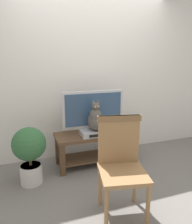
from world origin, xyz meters
TOP-DOWN VIEW (x-y plane):
  - ground_plane at (0.00, 0.00)m, footprint 12.00×12.00m
  - back_wall at (0.00, 0.96)m, footprint 7.00×0.12m
  - tv_stand at (-0.07, 0.49)m, footprint 1.16×0.47m
  - tv at (-0.07, 0.55)m, footprint 0.92×0.20m
  - media_box at (-0.10, 0.40)m, footprint 0.40×0.26m
  - cat at (-0.10, 0.39)m, footprint 0.21×0.34m
  - wooden_chair at (-0.16, -0.58)m, footprint 0.53×0.53m
  - book_stack at (0.35, 0.44)m, footprint 0.24×0.16m
  - potted_plant at (-1.01, 0.25)m, footprint 0.42×0.42m

SIDE VIEW (x-z plane):
  - ground_plane at x=0.00m, z-range 0.00..0.00m
  - tv_stand at x=-0.07m, z-range 0.09..0.58m
  - potted_plant at x=-1.01m, z-range 0.08..0.82m
  - book_stack at x=0.35m, z-range 0.49..0.56m
  - media_box at x=-0.10m, z-range 0.49..0.56m
  - wooden_chair at x=-0.16m, z-range 0.07..1.07m
  - cat at x=-0.10m, z-range 0.51..0.96m
  - tv at x=-0.07m, z-range 0.50..1.12m
  - back_wall at x=0.00m, z-range 0.00..2.80m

